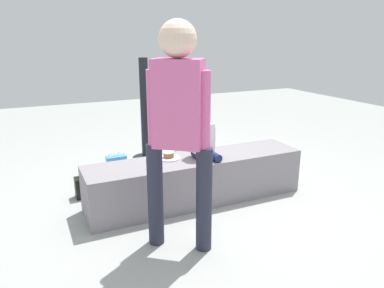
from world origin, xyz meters
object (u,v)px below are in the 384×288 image
gift_bag (117,167)px  party_cup_red (226,158)px  child_seated (203,135)px  handbag_brown_canvas (204,159)px  water_bottle_near_gift (177,156)px  cake_plate (169,156)px  handbag_black_leather (91,185)px  water_bottle_far_side (212,170)px  adult_standing (178,118)px

gift_bag → party_cup_red: (1.38, -0.07, -0.08)m
child_seated → handbag_brown_canvas: bearing=62.1°
water_bottle_near_gift → handbag_brown_canvas: size_ratio=0.65×
cake_plate → gift_bag: size_ratio=0.75×
cake_plate → handbag_black_leather: bearing=146.1°
water_bottle_far_side → handbag_brown_canvas: (0.05, 0.30, 0.03)m
cake_plate → water_bottle_near_gift: bearing=63.7°
cake_plate → gift_bag: cake_plate is taller
child_seated → handbag_black_leather: child_seated is taller
gift_bag → water_bottle_far_side: 1.08m
cake_plate → adult_standing: bearing=-105.7°
gift_bag → water_bottle_near_gift: bearing=13.0°
adult_standing → handbag_brown_canvas: bearing=57.1°
party_cup_red → handbag_brown_canvas: bearing=-170.4°
adult_standing → handbag_black_leather: bearing=110.4°
child_seated → water_bottle_far_side: child_seated is taller
child_seated → water_bottle_far_side: size_ratio=2.65×
adult_standing → gift_bag: size_ratio=5.52×
child_seated → cake_plate: child_seated is taller
child_seated → water_bottle_far_side: (0.37, 0.49, -0.57)m
adult_standing → gift_bag: (-0.10, 1.59, -0.87)m
cake_plate → handbag_black_leather: (-0.67, 0.45, -0.35)m
water_bottle_near_gift → handbag_brown_canvas: 0.39m
adult_standing → handbag_black_leather: size_ratio=5.15×
handbag_black_leather → handbag_brown_canvas: size_ratio=1.05×
party_cup_red → water_bottle_far_side: bearing=-137.5°
child_seated → water_bottle_near_gift: 1.25m
party_cup_red → handbag_black_leather: (-1.74, -0.31, 0.06)m
water_bottle_near_gift → adult_standing: bearing=-112.0°
gift_bag → handbag_brown_canvas: 1.05m
cake_plate → gift_bag: (-0.31, 0.83, -0.33)m
child_seated → water_bottle_near_gift: child_seated is taller
water_bottle_far_side → party_cup_red: (0.39, 0.36, -0.03)m
water_bottle_near_gift → water_bottle_far_side: bearing=-74.0°
adult_standing → handbag_brown_canvas: 1.96m
adult_standing → handbag_brown_canvas: size_ratio=5.43×
cake_plate → water_bottle_near_gift: (0.50, 1.01, -0.37)m
child_seated → party_cup_red: child_seated is taller
water_bottle_near_gift → party_cup_red: 0.63m
adult_standing → party_cup_red: (1.29, 1.52, -0.95)m
child_seated → handbag_black_leather: 1.24m
water_bottle_far_side → water_bottle_near_gift: bearing=106.0°
adult_standing → water_bottle_far_side: adult_standing is taller
cake_plate → handbag_black_leather: size_ratio=0.70×
child_seated → party_cup_red: size_ratio=4.59×
cake_plate → water_bottle_far_side: 0.87m
cake_plate → water_bottle_near_gift: 1.19m
water_bottle_far_side → party_cup_red: water_bottle_far_side is taller
adult_standing → handbag_black_leather: (-0.45, 1.21, -0.89)m
gift_bag → water_bottle_far_side: bearing=-23.5°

